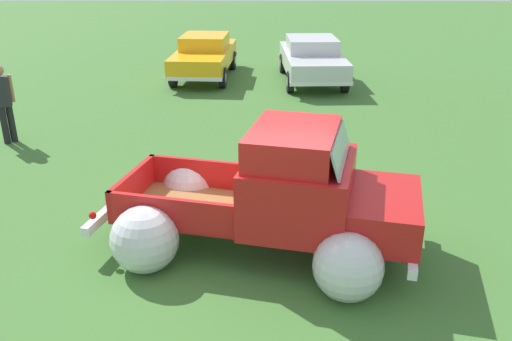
# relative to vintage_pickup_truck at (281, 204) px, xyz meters

# --- Properties ---
(ground_plane) EXTENTS (80.00, 80.00, 0.00)m
(ground_plane) POSITION_rel_vintage_pickup_truck_xyz_m (-0.38, 0.09, -0.76)
(ground_plane) COLOR #3D6B2D
(vintage_pickup_truck) EXTENTS (4.93, 3.54, 1.96)m
(vintage_pickup_truck) POSITION_rel_vintage_pickup_truck_xyz_m (0.00, 0.00, 0.00)
(vintage_pickup_truck) COLOR black
(vintage_pickup_truck) RESTS_ON ground
(show_car_0) EXTENTS (2.05, 4.59, 1.43)m
(show_car_0) POSITION_rel_vintage_pickup_truck_xyz_m (-2.27, 11.47, 0.02)
(show_car_0) COLOR black
(show_car_0) RESTS_ON ground
(show_car_1) EXTENTS (2.08, 4.63, 1.43)m
(show_car_1) POSITION_rel_vintage_pickup_truck_xyz_m (1.37, 10.91, 0.03)
(show_car_1) COLOR black
(show_car_1) RESTS_ON ground
(spectator_0) EXTENTS (0.48, 0.48, 1.80)m
(spectator_0) POSITION_rel_vintage_pickup_truck_xyz_m (-6.11, 4.68, 0.28)
(spectator_0) COLOR black
(spectator_0) RESTS_ON ground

